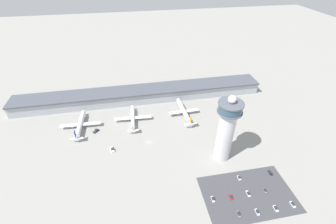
# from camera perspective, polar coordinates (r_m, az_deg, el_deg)

# --- Properties ---
(ground_plane) EXTENTS (1000.00, 1000.00, 0.00)m
(ground_plane) POSITION_cam_1_polar(r_m,az_deg,el_deg) (202.63, -4.99, -7.67)
(ground_plane) COLOR gray
(terminal_building) EXTENTS (270.65, 25.00, 13.89)m
(terminal_building) POSITION_cam_1_polar(r_m,az_deg,el_deg) (253.69, -6.86, 4.45)
(terminal_building) COLOR #A3A8B2
(terminal_building) RESTS_ON ground
(control_tower) EXTENTS (18.26, 18.26, 59.74)m
(control_tower) POSITION_cam_1_polar(r_m,az_deg,el_deg) (174.92, 14.54, -4.23)
(control_tower) COLOR silver
(control_tower) RESTS_ON ground
(parking_lot_surface) EXTENTS (64.00, 40.00, 0.01)m
(parking_lot_surface) POSITION_cam_1_polar(r_m,az_deg,el_deg) (177.82, 19.63, -19.05)
(parking_lot_surface) COLOR #424247
(parking_lot_surface) RESTS_ON ground
(airplane_gate_alpha) EXTENTS (38.06, 41.39, 12.94)m
(airplane_gate_alpha) POSITION_cam_1_polar(r_m,az_deg,el_deg) (229.50, -21.38, -2.99)
(airplane_gate_alpha) COLOR silver
(airplane_gate_alpha) RESTS_ON ground
(airplane_gate_bravo) EXTENTS (36.62, 39.86, 11.81)m
(airplane_gate_bravo) POSITION_cam_1_polar(r_m,az_deg,el_deg) (224.36, -8.93, -1.50)
(airplane_gate_bravo) COLOR white
(airplane_gate_bravo) RESTS_ON ground
(airplane_gate_charlie) EXTENTS (31.19, 44.09, 14.03)m
(airplane_gate_charlie) POSITION_cam_1_polar(r_m,az_deg,el_deg) (230.12, 4.09, 0.14)
(airplane_gate_charlie) COLOR silver
(airplane_gate_charlie) RESTS_ON ground
(service_truck_catering) EXTENTS (4.27, 7.39, 2.54)m
(service_truck_catering) POSITION_cam_1_polar(r_m,az_deg,el_deg) (200.30, -13.98, -9.20)
(service_truck_catering) COLOR black
(service_truck_catering) RESTS_ON ground
(service_truck_fuel) EXTENTS (5.87, 6.01, 2.47)m
(service_truck_fuel) POSITION_cam_1_polar(r_m,az_deg,el_deg) (222.40, -17.82, -4.59)
(service_truck_fuel) COLOR black
(service_truck_fuel) RESTS_ON ground
(car_grey_coupe) EXTENTS (1.92, 4.51, 1.50)m
(car_grey_coupe) POSITION_cam_1_polar(r_m,az_deg,el_deg) (177.45, 25.68, -21.20)
(car_grey_coupe) COLOR black
(car_grey_coupe) RESTS_ON ground
(car_navy_sedan) EXTENTS (1.87, 4.79, 1.56)m
(car_navy_sedan) POSITION_cam_1_polar(r_m,az_deg,el_deg) (184.17, 29.10, -19.82)
(car_navy_sedan) COLOR black
(car_navy_sedan) RESTS_ON ground
(car_maroon_suv) EXTENTS (1.98, 4.59, 1.36)m
(car_maroon_suv) POSITION_cam_1_polar(r_m,az_deg,el_deg) (166.92, 17.48, -23.49)
(car_maroon_suv) COLOR black
(car_maroon_suv) RESTS_ON ground
(car_green_van) EXTENTS (2.00, 4.76, 1.46)m
(car_green_van) POSITION_cam_1_polar(r_m,az_deg,el_deg) (177.43, 19.72, -18.94)
(car_green_van) COLOR black
(car_green_van) RESTS_ON ground
(car_black_suv) EXTENTS (1.81, 4.07, 1.54)m
(car_black_suv) POSITION_cam_1_polar(r_m,az_deg,el_deg) (172.35, 15.67, -20.06)
(car_black_suv) COLOR black
(car_black_suv) RESTS_ON ground
(car_red_hatchback) EXTENTS (1.85, 4.62, 1.56)m
(car_red_hatchback) POSITION_cam_1_polar(r_m,az_deg,el_deg) (171.37, 21.72, -22.53)
(car_red_hatchback) COLOR black
(car_red_hatchback) RESTS_ON ground
(car_silver_sedan) EXTENTS (1.83, 4.33, 1.46)m
(car_silver_sedan) POSITION_cam_1_polar(r_m,az_deg,el_deg) (195.34, 24.57, -13.87)
(car_silver_sedan) COLOR black
(car_silver_sedan) RESTS_ON ground
(car_blue_compact) EXTENTS (1.81, 4.10, 1.49)m
(car_blue_compact) POSITION_cam_1_polar(r_m,az_deg,el_deg) (183.86, 17.63, -15.65)
(car_blue_compact) COLOR black
(car_blue_compact) RESTS_ON ground
(car_white_wagon) EXTENTS (1.84, 4.58, 1.56)m
(car_white_wagon) POSITION_cam_1_polar(r_m,az_deg,el_deg) (168.67, 11.35, -20.88)
(car_white_wagon) COLOR black
(car_white_wagon) RESTS_ON ground
(car_yellow_taxi) EXTENTS (1.82, 4.25, 1.55)m
(car_yellow_taxi) POSITION_cam_1_polar(r_m,az_deg,el_deg) (183.04, 23.39, -17.85)
(car_yellow_taxi) COLOR black
(car_yellow_taxi) RESTS_ON ground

